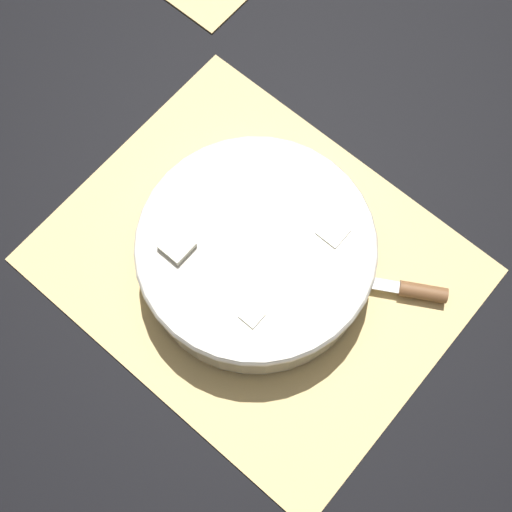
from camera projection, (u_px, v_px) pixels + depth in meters
ground_plane at (256, 266)px, 0.85m from camera, size 6.00×6.00×0.00m
bamboo_mat_center at (256, 265)px, 0.84m from camera, size 0.46×0.38×0.01m
fruit_salad_bowl at (256, 253)px, 0.80m from camera, size 0.27×0.27×0.08m
paring_knife at (417, 291)px, 0.82m from camera, size 0.13×0.08×0.02m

